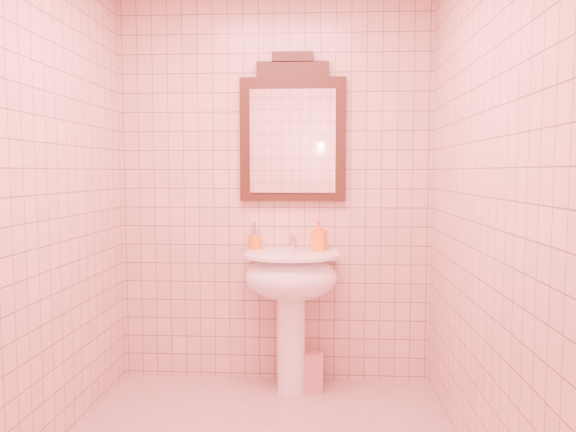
# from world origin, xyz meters

# --- Properties ---
(back_wall) EXTENTS (2.00, 0.02, 2.50)m
(back_wall) POSITION_xyz_m (0.00, 1.10, 1.25)
(back_wall) COLOR #CC9F8E
(back_wall) RESTS_ON floor
(pedestal_sink) EXTENTS (0.58, 0.58, 0.86)m
(pedestal_sink) POSITION_xyz_m (0.12, 0.87, 0.66)
(pedestal_sink) COLOR white
(pedestal_sink) RESTS_ON floor
(faucet) EXTENTS (0.04, 0.16, 0.11)m
(faucet) POSITION_xyz_m (0.12, 1.01, 0.92)
(faucet) COLOR white
(faucet) RESTS_ON pedestal_sink
(mirror) EXTENTS (0.67, 0.06, 0.93)m
(mirror) POSITION_xyz_m (0.12, 1.07, 1.60)
(mirror) COLOR black
(mirror) RESTS_ON back_wall
(toothbrush_cup) EXTENTS (0.07, 0.07, 0.17)m
(toothbrush_cup) POSITION_xyz_m (-0.12, 1.05, 0.91)
(toothbrush_cup) COLOR orange
(toothbrush_cup) RESTS_ON pedestal_sink
(soap_dispenser) EXTENTS (0.11, 0.11, 0.19)m
(soap_dispenser) POSITION_xyz_m (0.29, 1.00, 0.96)
(soap_dispenser) COLOR orange
(soap_dispenser) RESTS_ON pedestal_sink
(towel) EXTENTS (0.19, 0.13, 0.23)m
(towel) POSITION_xyz_m (0.22, 0.92, 0.12)
(towel) COLOR tan
(towel) RESTS_ON floor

